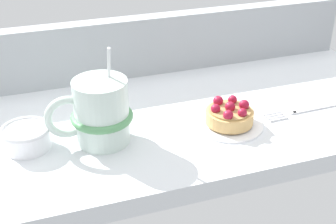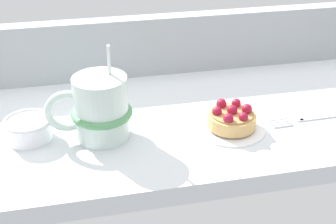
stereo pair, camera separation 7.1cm
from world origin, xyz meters
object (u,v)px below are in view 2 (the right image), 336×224
at_px(coffee_mug, 99,109).
at_px(raspberry_tart, 232,118).
at_px(sugar_bowl, 28,128).
at_px(dessert_plate, 231,127).
at_px(dessert_fork, 319,117).

bearing_deg(coffee_mug, raspberry_tart, -6.10).
bearing_deg(coffee_mug, sugar_bowl, 170.97).
xyz_separation_m(raspberry_tart, sugar_bowl, (-0.32, 0.04, -0.00)).
bearing_deg(sugar_bowl, raspberry_tart, -7.12).
relative_size(dessert_plate, dessert_fork, 0.62).
bearing_deg(dessert_fork, raspberry_tart, -179.91).
relative_size(raspberry_tart, sugar_bowl, 1.04).
relative_size(coffee_mug, sugar_bowl, 2.06).
bearing_deg(raspberry_tart, sugar_bowl, 172.88).
height_order(dessert_plate, dessert_fork, same).
relative_size(dessert_plate, sugar_bowl, 1.50).
bearing_deg(sugar_bowl, coffee_mug, -9.03).
bearing_deg(dessert_plate, sugar_bowl, 172.87).
distance_m(dessert_plate, dessert_fork, 0.16).
height_order(dessert_plate, sugar_bowl, sugar_bowl).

